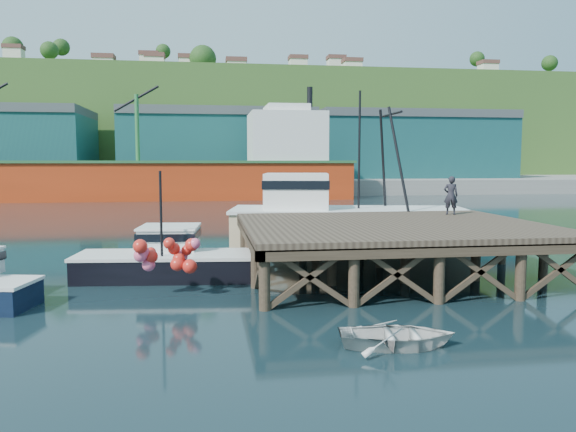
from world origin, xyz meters
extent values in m
plane|color=black|center=(0.00, 0.00, 0.00)|extent=(300.00, 300.00, 0.00)
cube|color=brown|center=(5.50, 0.00, 2.00)|extent=(12.00, 10.00, 0.25)
cube|color=#473828|center=(5.50, -4.85, 1.75)|extent=(12.00, 0.30, 0.35)
cylinder|color=#473828|center=(-0.20, -4.70, 0.80)|extent=(0.36, 0.36, 2.60)
cylinder|color=#473828|center=(-0.20, 4.70, 0.80)|extent=(0.36, 0.36, 2.60)
cylinder|color=#473828|center=(11.20, 4.70, 0.80)|extent=(0.36, 0.36, 2.60)
cube|color=gray|center=(0.00, 70.00, 1.00)|extent=(160.00, 40.00, 2.00)
cube|color=#18504D|center=(0.00, 65.00, 6.50)|extent=(28.00, 16.00, 9.00)
cube|color=#18504D|center=(30.00, 65.00, 6.50)|extent=(30.00, 16.00, 9.00)
cube|color=#BE3411|center=(-12.00, 48.00, 2.20)|extent=(55.00, 9.50, 4.40)
cube|color=#26592D|center=(-12.00, 48.00, 4.50)|extent=(55.50, 10.00, 0.30)
cube|color=silver|center=(8.00, 48.00, 7.50)|extent=(9.00, 9.00, 6.00)
cube|color=silver|center=(8.00, 48.00, 10.80)|extent=(5.00, 7.00, 1.20)
cylinder|color=black|center=(11.00, 48.00, 12.50)|extent=(0.70, 0.70, 2.50)
cube|color=#2D511E|center=(0.00, 100.00, 11.00)|extent=(220.00, 50.00, 22.00)
cube|color=black|center=(-3.59, 0.53, 0.47)|extent=(6.96, 3.13, 0.94)
cube|color=silver|center=(-3.59, 0.53, 0.96)|extent=(7.10, 3.20, 0.12)
cube|color=silver|center=(-3.47, 1.74, 1.40)|extent=(2.45, 2.45, 0.94)
cube|color=black|center=(-3.47, 1.74, 1.61)|extent=(2.59, 2.59, 0.31)
cylinder|color=black|center=(-3.65, -0.15, 2.60)|extent=(0.10, 0.10, 3.33)
sphere|color=#E7557D|center=(-3.81, -2.38, 1.14)|extent=(0.44, 0.44, 0.44)
sphere|color=#E7557D|center=(-2.87, -2.17, 1.35)|extent=(0.44, 0.44, 0.44)
sphere|color=red|center=(-3.29, -2.69, 1.56)|extent=(0.44, 0.44, 0.44)
cube|color=beige|center=(5.50, 7.06, 0.99)|extent=(12.69, 6.35, 1.98)
cube|color=silver|center=(5.50, 7.06, 2.04)|extent=(12.95, 6.61, 0.17)
cube|color=silver|center=(2.74, 7.06, 2.98)|extent=(3.82, 3.64, 1.98)
cube|color=black|center=(2.74, 7.06, 3.42)|extent=(3.95, 3.77, 0.44)
cylinder|color=black|center=(6.05, 7.06, 4.96)|extent=(0.12, 0.12, 6.61)
imported|color=silver|center=(2.72, -8.63, 0.30)|extent=(3.18, 2.49, 0.60)
imported|color=black|center=(9.36, 3.05, 3.02)|extent=(0.75, 0.60, 1.80)
camera|label=1|loc=(-1.96, -21.72, 4.65)|focal=35.00mm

